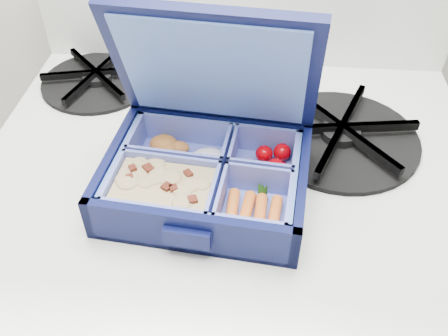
# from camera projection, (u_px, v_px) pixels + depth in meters

# --- Properties ---
(bento_box) EXTENTS (0.23, 0.18, 0.05)m
(bento_box) POSITION_uv_depth(u_px,v_px,m) (206.00, 178.00, 0.53)
(bento_box) COLOR #080C36
(bento_box) RESTS_ON stove
(burner_grate) EXTENTS (0.22, 0.22, 0.03)m
(burner_grate) POSITION_uv_depth(u_px,v_px,m) (341.00, 131.00, 0.61)
(burner_grate) COLOR black
(burner_grate) RESTS_ON stove
(burner_grate_rear) EXTENTS (0.19, 0.19, 0.02)m
(burner_grate_rear) POSITION_uv_depth(u_px,v_px,m) (97.00, 78.00, 0.71)
(burner_grate_rear) COLOR black
(burner_grate_rear) RESTS_ON stove
(fork) EXTENTS (0.12, 0.14, 0.01)m
(fork) POSITION_uv_depth(u_px,v_px,m) (294.00, 137.00, 0.62)
(fork) COLOR silver
(fork) RESTS_ON stove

